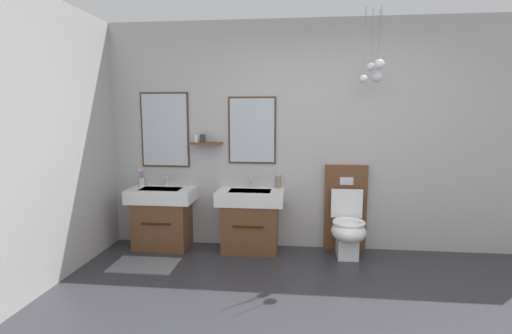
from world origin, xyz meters
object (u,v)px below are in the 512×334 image
at_px(vanity_sink_left, 163,216).
at_px(toothbrush_cup, 142,181).
at_px(vanity_sink_right, 250,219).
at_px(toilet, 347,222).
at_px(soap_dispenser, 278,182).

bearing_deg(vanity_sink_left, toothbrush_cup, 153.79).
xyz_separation_m(vanity_sink_right, toilet, (1.09, -0.01, -0.00)).
bearing_deg(toilet, vanity_sink_right, 179.35).
distance_m(toilet, toothbrush_cup, 2.48).
relative_size(vanity_sink_right, toilet, 0.76).
height_order(vanity_sink_right, toothbrush_cup, toothbrush_cup).
bearing_deg(soap_dispenser, toilet, -12.31).
xyz_separation_m(vanity_sink_left, vanity_sink_right, (1.05, 0.00, 0.00)).
xyz_separation_m(vanity_sink_right, soap_dispenser, (0.31, 0.16, 0.41)).
bearing_deg(vanity_sink_left, soap_dispenser, 6.63).
height_order(toilet, toothbrush_cup, toilet).
bearing_deg(toothbrush_cup, vanity_sink_right, -6.26).
relative_size(toilet, toothbrush_cup, 4.81).
xyz_separation_m(vanity_sink_right, toothbrush_cup, (-1.35, 0.15, 0.39)).
bearing_deg(toilet, vanity_sink_left, 179.67).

